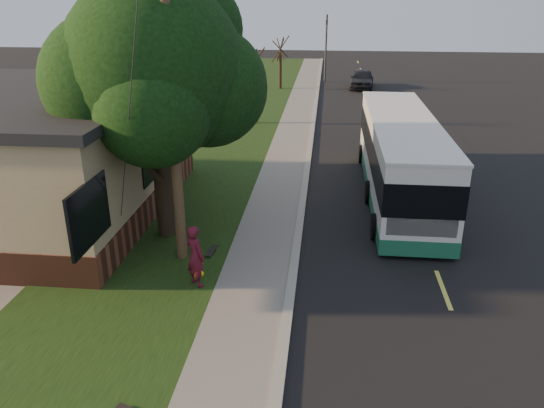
{
  "coord_description": "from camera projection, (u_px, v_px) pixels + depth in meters",
  "views": [
    {
      "loc": [
        0.75,
        -12.52,
        7.34
      ],
      "look_at": [
        -0.74,
        1.85,
        1.5
      ],
      "focal_mm": 35.0,
      "sensor_mm": 36.0,
      "label": 1
    }
  ],
  "objects": [
    {
      "name": "traffic_signal",
      "position": [
        326.0,
        44.0,
        44.49
      ],
      "size": [
        0.18,
        0.22,
        5.5
      ],
      "color": "#2D2D30",
      "rests_on": "ground"
    },
    {
      "name": "skateboard_main",
      "position": [
        212.0,
        251.0,
        15.8
      ],
      "size": [
        0.26,
        0.77,
        0.07
      ],
      "color": "black",
      "rests_on": "grass_verge"
    },
    {
      "name": "ground",
      "position": [
        292.0,
        282.0,
        14.37
      ],
      "size": [
        120.0,
        120.0,
        0.0
      ],
      "primitive_type": "plane",
      "color": "black",
      "rests_on": "ground"
    },
    {
      "name": "bare_tree_near",
      "position": [
        253.0,
        87.0,
        30.49
      ],
      "size": [
        1.38,
        1.21,
        4.31
      ],
      "color": "black",
      "rests_on": "grass_verge"
    },
    {
      "name": "transit_bus",
      "position": [
        400.0,
        155.0,
        19.86
      ],
      "size": [
        2.54,
        11.03,
        2.99
      ],
      "color": "silver",
      "rests_on": "ground"
    },
    {
      "name": "bare_tree_far",
      "position": [
        280.0,
        64.0,
        41.57
      ],
      "size": [
        1.38,
        1.21,
        4.03
      ],
      "color": "black",
      "rests_on": "grass_verge"
    },
    {
      "name": "leafy_tree",
      "position": [
        157.0,
        71.0,
        15.27
      ],
      "size": [
        6.3,
        6.0,
        7.8
      ],
      "color": "black",
      "rests_on": "grass_verge"
    },
    {
      "name": "dumpster",
      "position": [
        77.0,
        163.0,
        22.0
      ],
      "size": [
        1.74,
        1.59,
        1.25
      ],
      "color": "#122F1F",
      "rests_on": "building_lot"
    },
    {
      "name": "sidewalk",
      "position": [
        285.0,
        166.0,
        23.67
      ],
      "size": [
        2.0,
        80.0,
        0.08
      ],
      "primitive_type": "cube",
      "color": "slate",
      "rests_on": "ground"
    },
    {
      "name": "fire_hydrant",
      "position": [
        197.0,
        263.0,
        14.45
      ],
      "size": [
        0.32,
        0.32,
        0.74
      ],
      "color": "yellow",
      "rests_on": "grass_verge"
    },
    {
      "name": "skateboarder",
      "position": [
        195.0,
        256.0,
        13.78
      ],
      "size": [
        0.74,
        0.71,
        1.71
      ],
      "primitive_type": "imported",
      "rotation": [
        0.0,
        0.0,
        2.45
      ],
      "color": "#4F0F20",
      "rests_on": "grass_verge"
    },
    {
      "name": "utility_pole",
      "position": [
        171.0,
        102.0,
        13.86
      ],
      "size": [
        2.86,
        3.21,
        9.07
      ],
      "color": "#473321",
      "rests_on": "ground"
    },
    {
      "name": "grass_verge",
      "position": [
        208.0,
        164.0,
        24.0
      ],
      "size": [
        5.0,
        80.0,
        0.07
      ],
      "primitive_type": "cube",
      "color": "black",
      "rests_on": "ground"
    },
    {
      "name": "curb",
      "position": [
        307.0,
        166.0,
        23.57
      ],
      "size": [
        0.25,
        80.0,
        0.12
      ],
      "primitive_type": "cube",
      "color": "gray",
      "rests_on": "ground"
    },
    {
      "name": "building_lot",
      "position": [
        0.0,
        158.0,
        24.96
      ],
      "size": [
        15.0,
        80.0,
        0.04
      ],
      "primitive_type": "cube",
      "color": "slate",
      "rests_on": "ground"
    },
    {
      "name": "distant_car",
      "position": [
        362.0,
        79.0,
        42.58
      ],
      "size": [
        2.2,
        4.56,
        1.5
      ],
      "primitive_type": "imported",
      "rotation": [
        0.0,
        0.0,
        -0.1
      ],
      "color": "black",
      "rests_on": "ground"
    },
    {
      "name": "road",
      "position": [
        399.0,
        171.0,
        23.2
      ],
      "size": [
        8.0,
        80.0,
        0.01
      ],
      "primitive_type": "cube",
      "color": "black",
      "rests_on": "ground"
    }
  ]
}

